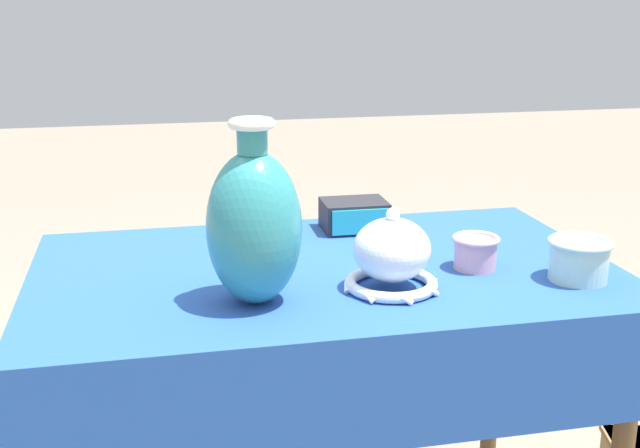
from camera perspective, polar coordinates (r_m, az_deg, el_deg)
The scene contains 6 objects.
display_table at distance 1.67m, azimuth 0.41°, elevation -5.79°, with size 1.19×0.72×0.77m.
vase_tall_bulbous at distance 1.43m, azimuth -4.71°, elevation -0.09°, with size 0.17×0.17×0.34m.
vase_dome_bell at distance 1.52m, azimuth 5.12°, elevation -2.34°, with size 0.19×0.19×0.16m.
mosaic_tile_box at distance 1.91m, azimuth 2.46°, elevation 0.62°, with size 0.15×0.12×0.07m.
cup_wide_rose at distance 1.66m, azimuth 10.99°, elevation -1.89°, with size 0.10×0.10×0.07m.
cup_wide_celadon at distance 1.65m, azimuth 17.95°, elevation -2.32°, with size 0.13×0.13×0.08m.
Camera 1 is at (-0.34, -1.53, 1.31)m, focal length 45.00 mm.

